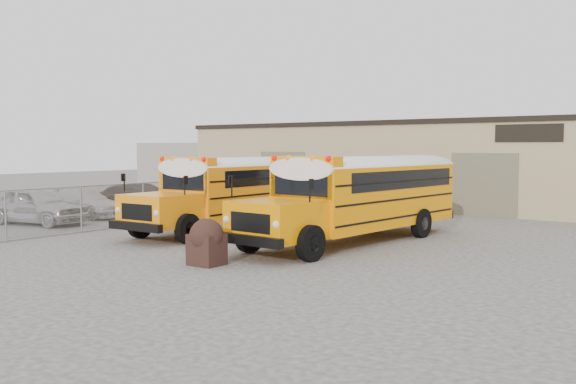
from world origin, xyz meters
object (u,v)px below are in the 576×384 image
Objects in this scene: school_bus_left at (320,180)px; car_dark at (140,199)px; car_silver at (37,206)px; tarp_bundle at (207,241)px; car_white at (85,203)px; school_bus_right at (444,183)px.

school_bus_left is 8.89m from car_dark.
school_bus_left reaches higher than car_dark.
school_bus_left is at bearing -47.85° from car_silver.
school_bus_left reaches higher than tarp_bundle.
car_white is (-8.33, -7.32, -1.05)m from school_bus_left.
car_dark is (0.89, 2.56, 0.08)m from car_white.
school_bus_right is 14.54m from car_dark.
car_silver reaches higher than car_dark.
school_bus_right is 17.24m from car_silver.
school_bus_right is 16.38m from car_white.
car_dark reaches higher than tarp_bundle.
car_white is (-14.53, -7.48, -1.10)m from school_bus_right.
car_silver is at bearing -126.15° from school_bus_left.
tarp_bundle is at bearing -112.43° from car_silver.
car_white is at bearing 4.12° from car_silver.
school_bus_right is 2.23× the size of car_silver.
school_bus_right is 8.03× the size of tarp_bundle.
car_dark is at bearing -160.16° from school_bus_right.
school_bus_left is 2.16× the size of car_silver.
tarp_bundle is 14.62m from car_dark.
tarp_bundle is at bearing -68.79° from school_bus_left.
school_bus_left is 11.14m from car_white.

